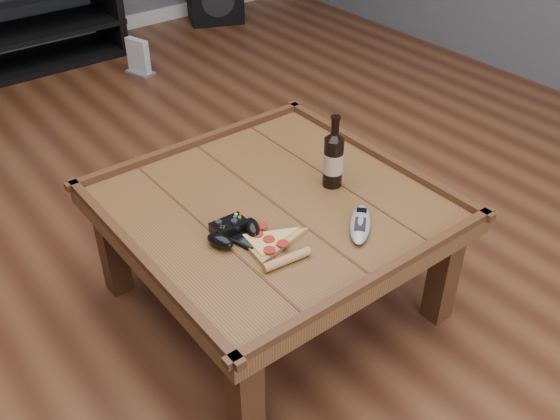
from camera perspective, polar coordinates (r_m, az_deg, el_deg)
ground at (r=2.35m, az=-0.58°, el=-8.29°), size 6.00×6.00×0.00m
baseboard at (r=4.73m, az=-23.80°, el=13.17°), size 5.00×0.02×0.10m
coffee_table at (r=2.10m, az=-0.65°, el=-0.60°), size 1.03×1.03×0.48m
media_console at (r=4.45m, az=-23.45°, el=14.67°), size 1.40×0.45×0.50m
beer_bottle at (r=2.11m, az=4.90°, el=4.74°), size 0.07×0.07×0.26m
game_controller at (r=1.91m, az=-4.30°, el=-1.93°), size 0.19×0.13×0.05m
pizza_slice at (r=1.87m, az=-0.79°, el=-3.18°), size 0.20×0.29×0.03m
smartphone at (r=1.90m, az=-3.30°, el=-2.66°), size 0.09×0.13×0.02m
remote_control at (r=1.96m, az=7.35°, el=-1.28°), size 0.19×0.19×0.03m
game_console at (r=4.19m, az=-12.81°, el=13.39°), size 0.15×0.20×0.23m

